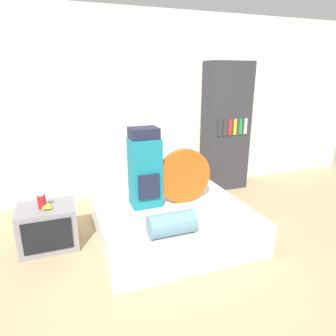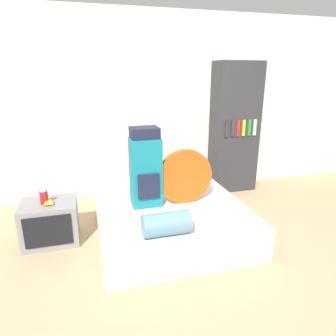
{
  "view_description": "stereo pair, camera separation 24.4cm",
  "coord_description": "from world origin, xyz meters",
  "px_view_note": "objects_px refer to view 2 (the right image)",
  "views": [
    {
      "loc": [
        -1.04,
        -2.15,
        1.77
      ],
      "look_at": [
        0.01,
        0.7,
        0.8
      ],
      "focal_mm": 32.0,
      "sensor_mm": 36.0,
      "label": 1
    },
    {
      "loc": [
        -0.81,
        -2.23,
        1.77
      ],
      "look_at": [
        0.01,
        0.7,
        0.8
      ],
      "focal_mm": 32.0,
      "sensor_mm": 36.0,
      "label": 2
    }
  ],
  "objects_px": {
    "television": "(50,222)",
    "bookshelf": "(234,128)",
    "tent_bag": "(185,176)",
    "backpack": "(145,168)",
    "canister": "(44,197)",
    "sleeping_roll": "(166,224)"
  },
  "relations": [
    {
      "from": "television",
      "to": "bookshelf",
      "type": "bearing_deg",
      "value": 19.39
    },
    {
      "from": "bookshelf",
      "to": "canister",
      "type": "bearing_deg",
      "value": -160.48
    },
    {
      "from": "backpack",
      "to": "canister",
      "type": "xyz_separation_m",
      "value": [
        -1.07,
        0.06,
        -0.24
      ]
    },
    {
      "from": "tent_bag",
      "to": "sleeping_roll",
      "type": "distance_m",
      "value": 0.78
    },
    {
      "from": "backpack",
      "to": "tent_bag",
      "type": "distance_m",
      "value": 0.45
    },
    {
      "from": "sleeping_roll",
      "to": "bookshelf",
      "type": "distance_m",
      "value": 2.36
    },
    {
      "from": "television",
      "to": "bookshelf",
      "type": "height_order",
      "value": "bookshelf"
    },
    {
      "from": "backpack",
      "to": "sleeping_roll",
      "type": "relative_size",
      "value": 1.99
    },
    {
      "from": "sleeping_roll",
      "to": "canister",
      "type": "xyz_separation_m",
      "value": [
        -1.11,
        0.77,
        0.07
      ]
    },
    {
      "from": "backpack",
      "to": "bookshelf",
      "type": "distance_m",
      "value": 1.88
    },
    {
      "from": "backpack",
      "to": "tent_bag",
      "type": "xyz_separation_m",
      "value": [
        0.43,
        -0.07,
        -0.11
      ]
    },
    {
      "from": "backpack",
      "to": "television",
      "type": "xyz_separation_m",
      "value": [
        -1.05,
        0.07,
        -0.55
      ]
    },
    {
      "from": "sleeping_roll",
      "to": "tent_bag",
      "type": "bearing_deg",
      "value": 58.73
    },
    {
      "from": "television",
      "to": "bookshelf",
      "type": "xyz_separation_m",
      "value": [
        2.63,
        0.93,
        0.74
      ]
    },
    {
      "from": "backpack",
      "to": "bookshelf",
      "type": "xyz_separation_m",
      "value": [
        1.58,
        1.0,
        0.19
      ]
    },
    {
      "from": "backpack",
      "to": "bookshelf",
      "type": "bearing_deg",
      "value": 32.27
    },
    {
      "from": "canister",
      "to": "bookshelf",
      "type": "distance_m",
      "value": 2.85
    },
    {
      "from": "backpack",
      "to": "television",
      "type": "height_order",
      "value": "backpack"
    },
    {
      "from": "television",
      "to": "canister",
      "type": "height_order",
      "value": "canister"
    },
    {
      "from": "television",
      "to": "canister",
      "type": "relative_size",
      "value": 3.73
    },
    {
      "from": "tent_bag",
      "to": "backpack",
      "type": "bearing_deg",
      "value": 170.87
    },
    {
      "from": "television",
      "to": "canister",
      "type": "bearing_deg",
      "value": -148.48
    }
  ]
}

